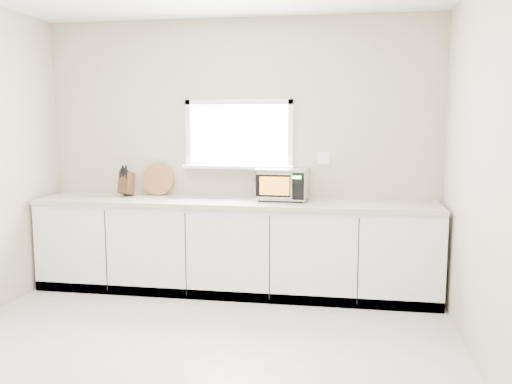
# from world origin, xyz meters

# --- Properties ---
(ground) EXTENTS (4.00, 4.00, 0.00)m
(ground) POSITION_xyz_m (0.00, 0.00, 0.00)
(ground) COLOR beige
(ground) RESTS_ON ground
(back_wall) EXTENTS (4.00, 0.17, 2.70)m
(back_wall) POSITION_xyz_m (0.00, 2.00, 1.36)
(back_wall) COLOR #B3A88F
(back_wall) RESTS_ON ground
(cabinets) EXTENTS (3.92, 0.60, 0.88)m
(cabinets) POSITION_xyz_m (0.00, 1.70, 0.44)
(cabinets) COLOR white
(cabinets) RESTS_ON ground
(countertop) EXTENTS (3.92, 0.64, 0.04)m
(countertop) POSITION_xyz_m (0.00, 1.69, 0.90)
(countertop) COLOR beige
(countertop) RESTS_ON cabinets
(microwave) EXTENTS (0.50, 0.42, 0.31)m
(microwave) POSITION_xyz_m (0.47, 1.82, 1.08)
(microwave) COLOR black
(microwave) RESTS_ON countertop
(knife_block) EXTENTS (0.11, 0.23, 0.32)m
(knife_block) POSITION_xyz_m (-1.15, 1.81, 1.06)
(knife_block) COLOR #442B18
(knife_block) RESTS_ON countertop
(cutting_board) EXTENTS (0.34, 0.08, 0.33)m
(cutting_board) POSITION_xyz_m (-0.85, 1.94, 1.09)
(cutting_board) COLOR #B07244
(cutting_board) RESTS_ON countertop
(coffee_grinder) EXTENTS (0.12, 0.12, 0.21)m
(coffee_grinder) POSITION_xyz_m (0.23, 1.89, 1.02)
(coffee_grinder) COLOR #B4B6BB
(coffee_grinder) RESTS_ON countertop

